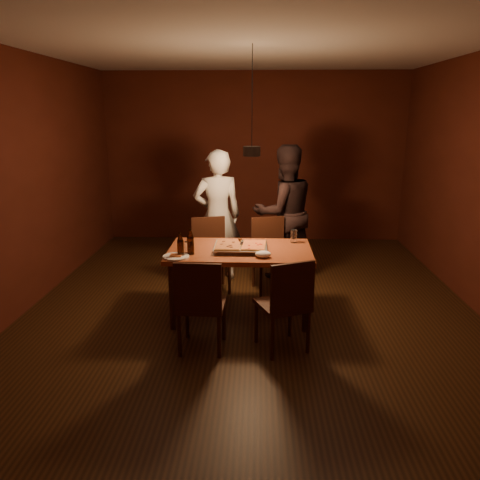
{
  "coord_description": "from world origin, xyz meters",
  "views": [
    {
      "loc": [
        0.07,
        -4.95,
        2.14
      ],
      "look_at": [
        -0.11,
        -0.23,
        0.85
      ],
      "focal_mm": 35.0,
      "sensor_mm": 36.0,
      "label": 1
    }
  ],
  "objects_px": {
    "dining_table": "(240,256)",
    "pizza_tray": "(241,248)",
    "pendant_lamp": "(252,150)",
    "diner_dark": "(284,213)",
    "plate_slice": "(176,256)",
    "diner_white": "(217,216)",
    "chair_far_right": "(270,247)",
    "beer_bottle_b": "(190,242)",
    "chair_near_left": "(200,298)",
    "chair_far_left": "(210,247)",
    "chair_near_right": "(287,297)",
    "beer_bottle_a": "(180,245)"
  },
  "relations": [
    {
      "from": "diner_white",
      "to": "pizza_tray",
      "type": "bearing_deg",
      "value": 91.31
    },
    {
      "from": "beer_bottle_a",
      "to": "diner_dark",
      "type": "bearing_deg",
      "value": 54.65
    },
    {
      "from": "beer_bottle_a",
      "to": "diner_dark",
      "type": "relative_size",
      "value": 0.14
    },
    {
      "from": "plate_slice",
      "to": "pendant_lamp",
      "type": "relative_size",
      "value": 0.24
    },
    {
      "from": "dining_table",
      "to": "chair_near_right",
      "type": "distance_m",
      "value": 0.92
    },
    {
      "from": "chair_near_right",
      "to": "pizza_tray",
      "type": "distance_m",
      "value": 0.92
    },
    {
      "from": "diner_white",
      "to": "pendant_lamp",
      "type": "xyz_separation_m",
      "value": [
        0.45,
        -0.94,
        0.91
      ]
    },
    {
      "from": "plate_slice",
      "to": "diner_white",
      "type": "relative_size",
      "value": 0.15
    },
    {
      "from": "diner_dark",
      "to": "chair_near_right",
      "type": "bearing_deg",
      "value": 66.66
    },
    {
      "from": "plate_slice",
      "to": "beer_bottle_b",
      "type": "bearing_deg",
      "value": 40.85
    },
    {
      "from": "beer_bottle_a",
      "to": "diner_dark",
      "type": "distance_m",
      "value": 1.92
    },
    {
      "from": "chair_near_left",
      "to": "plate_slice",
      "type": "relative_size",
      "value": 1.85
    },
    {
      "from": "chair_near_left",
      "to": "beer_bottle_a",
      "type": "xyz_separation_m",
      "value": [
        -0.26,
        0.55,
        0.34
      ]
    },
    {
      "from": "plate_slice",
      "to": "pendant_lamp",
      "type": "xyz_separation_m",
      "value": [
        0.74,
        0.55,
        1.0
      ]
    },
    {
      "from": "chair_near_right",
      "to": "pendant_lamp",
      "type": "distance_m",
      "value": 1.63
    },
    {
      "from": "diner_white",
      "to": "pendant_lamp",
      "type": "relative_size",
      "value": 1.54
    },
    {
      "from": "pendant_lamp",
      "to": "diner_dark",
      "type": "bearing_deg",
      "value": 68.44
    },
    {
      "from": "chair_near_right",
      "to": "diner_white",
      "type": "bearing_deg",
      "value": 88.28
    },
    {
      "from": "diner_white",
      "to": "diner_dark",
      "type": "bearing_deg",
      "value": 172.06
    },
    {
      "from": "chair_far_left",
      "to": "beer_bottle_a",
      "type": "bearing_deg",
      "value": 63.65
    },
    {
      "from": "dining_table",
      "to": "chair_far_right",
      "type": "relative_size",
      "value": 2.91
    },
    {
      "from": "dining_table",
      "to": "diner_white",
      "type": "relative_size",
      "value": 0.88
    },
    {
      "from": "chair_far_right",
      "to": "beer_bottle_a",
      "type": "xyz_separation_m",
      "value": [
        -0.92,
        -1.11,
        0.34
      ]
    },
    {
      "from": "plate_slice",
      "to": "diner_dark",
      "type": "bearing_deg",
      "value": 54.13
    },
    {
      "from": "chair_far_right",
      "to": "chair_near_right",
      "type": "bearing_deg",
      "value": 79.08
    },
    {
      "from": "diner_white",
      "to": "diner_dark",
      "type": "xyz_separation_m",
      "value": [
        0.87,
        0.11,
        0.03
      ]
    },
    {
      "from": "diner_white",
      "to": "diner_dark",
      "type": "distance_m",
      "value": 0.87
    },
    {
      "from": "pizza_tray",
      "to": "plate_slice",
      "type": "distance_m",
      "value": 0.7
    },
    {
      "from": "diner_white",
      "to": "chair_far_right",
      "type": "bearing_deg",
      "value": 138.09
    },
    {
      "from": "chair_near_left",
      "to": "chair_far_right",
      "type": "bearing_deg",
      "value": 70.9
    },
    {
      "from": "plate_slice",
      "to": "diner_white",
      "type": "height_order",
      "value": "diner_white"
    },
    {
      "from": "dining_table",
      "to": "chair_near_left",
      "type": "height_order",
      "value": "chair_near_left"
    },
    {
      "from": "chair_near_left",
      "to": "pendant_lamp",
      "type": "distance_m",
      "value": 1.68
    },
    {
      "from": "chair_near_right",
      "to": "pizza_tray",
      "type": "xyz_separation_m",
      "value": [
        -0.44,
        0.77,
        0.24
      ]
    },
    {
      "from": "chair_far_right",
      "to": "chair_near_right",
      "type": "height_order",
      "value": "same"
    },
    {
      "from": "beer_bottle_a",
      "to": "pendant_lamp",
      "type": "height_order",
      "value": "pendant_lamp"
    },
    {
      "from": "chair_near_right",
      "to": "diner_dark",
      "type": "distance_m",
      "value": 2.1
    },
    {
      "from": "diner_dark",
      "to": "pendant_lamp",
      "type": "bearing_deg",
      "value": 47.2
    },
    {
      "from": "chair_far_left",
      "to": "beer_bottle_b",
      "type": "distance_m",
      "value": 1.06
    },
    {
      "from": "chair_near_left",
      "to": "beer_bottle_a",
      "type": "height_order",
      "value": "beer_bottle_a"
    },
    {
      "from": "chair_near_left",
      "to": "diner_white",
      "type": "relative_size",
      "value": 0.29
    },
    {
      "from": "beer_bottle_a",
      "to": "chair_near_left",
      "type": "bearing_deg",
      "value": -64.91
    },
    {
      "from": "dining_table",
      "to": "chair_near_left",
      "type": "xyz_separation_m",
      "value": [
        -0.33,
        -0.83,
        -0.14
      ]
    },
    {
      "from": "chair_far_right",
      "to": "beer_bottle_b",
      "type": "relative_size",
      "value": 1.93
    },
    {
      "from": "dining_table",
      "to": "diner_dark",
      "type": "bearing_deg",
      "value": 67.56
    },
    {
      "from": "chair_far_right",
      "to": "beer_bottle_b",
      "type": "distance_m",
      "value": 1.37
    },
    {
      "from": "dining_table",
      "to": "pizza_tray",
      "type": "relative_size",
      "value": 2.73
    },
    {
      "from": "chair_near_right",
      "to": "pizza_tray",
      "type": "bearing_deg",
      "value": 96.24
    },
    {
      "from": "chair_near_right",
      "to": "beer_bottle_b",
      "type": "bearing_deg",
      "value": 124.22
    },
    {
      "from": "dining_table",
      "to": "pizza_tray",
      "type": "distance_m",
      "value": 0.1
    }
  ]
}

